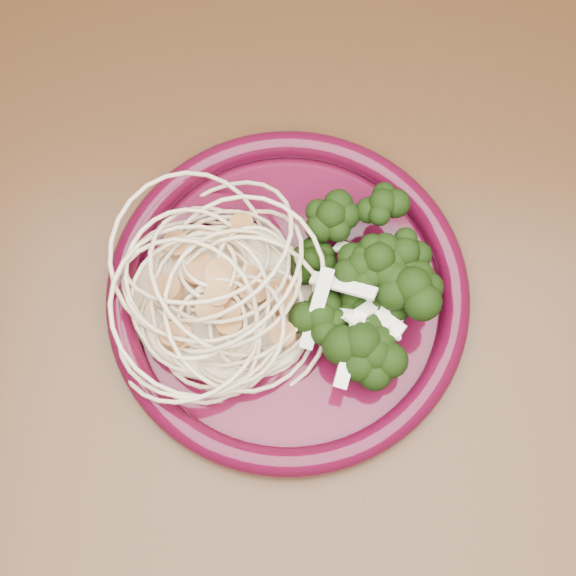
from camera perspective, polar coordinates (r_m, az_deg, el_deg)
The scene contains 6 objects.
dining_table at distance 0.66m, azimuth 9.76°, elevation -1.62°, with size 1.20×0.80×0.75m.
dinner_plate at distance 0.54m, azimuth 0.00°, elevation -0.38°, with size 0.29×0.29×0.02m.
spaghetti_pile at distance 0.53m, azimuth -4.47°, elevation -0.61°, with size 0.13×0.11×0.03m, color beige.
scallop_cluster at distance 0.50m, azimuth -4.74°, elevation 0.58°, with size 0.11×0.11×0.04m, color #B2763E, non-canonical shape.
broccoli_pile at distance 0.53m, azimuth 5.50°, elevation 1.08°, with size 0.08×0.14×0.05m, color black.
onion_garnish at distance 0.50m, azimuth 5.80°, elevation 2.25°, with size 0.06×0.09×0.05m, color white, non-canonical shape.
Camera 1 is at (-0.10, -0.20, 1.27)m, focal length 50.00 mm.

